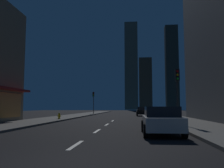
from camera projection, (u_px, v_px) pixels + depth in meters
name	position (u px, v px, depth m)	size (l,w,h in m)	color
ground_plane	(120.00, 116.00, 37.36)	(78.00, 136.00, 0.10)	black
sidewalk_right	(165.00, 116.00, 36.74)	(4.00, 76.00, 0.15)	#605E59
sidewalk_left	(77.00, 115.00, 38.00)	(4.00, 76.00, 0.15)	#605E59
lane_marking_center	(97.00, 131.00, 13.97)	(0.16, 23.00, 0.01)	silver
skyscraper_distant_tall	(131.00, 66.00, 132.21)	(7.13, 8.90, 48.42)	brown
skyscraper_distant_mid	(145.00, 84.00, 164.68)	(8.74, 8.43, 35.57)	#302E24
skyscraper_distant_short	(172.00, 67.00, 131.12)	(6.98, 5.11, 47.05)	#312F25
car_parked_near	(161.00, 120.00, 12.21)	(1.98, 4.24, 1.45)	silver
car_parked_far	(142.00, 111.00, 38.14)	(1.98, 4.24, 1.45)	black
fire_hydrant_far_left	(59.00, 116.00, 25.60)	(0.42, 0.30, 0.65)	gold
traffic_light_near_right	(177.00, 84.00, 17.91)	(0.32, 0.48, 4.20)	#2D2D2D
traffic_light_far_left	(93.00, 98.00, 45.24)	(0.32, 0.48, 4.20)	#2D2D2D
street_lamp_right	(209.00, 20.00, 9.90)	(1.96, 0.56, 6.58)	#38383D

